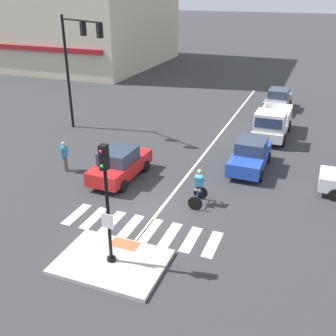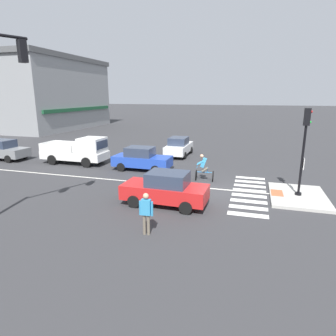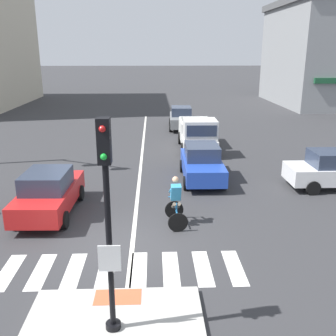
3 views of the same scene
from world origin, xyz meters
TOP-DOWN VIEW (x-y plane):
  - ground_plane at (0.00, 0.00)m, footprint 300.00×300.00m
  - traffic_island at (0.00, -3.91)m, footprint 3.85×2.77m
  - tactile_pad_front at (0.00, -2.87)m, footprint 1.10×0.60m
  - signal_pole at (0.00, -3.91)m, footprint 0.44×0.38m
  - crosswalk_stripe_a at (-3.07, -1.46)m, footprint 0.44×1.80m
  - crosswalk_stripe_b at (-2.19, -1.46)m, footprint 0.44×1.80m
  - crosswalk_stripe_c at (-1.32, -1.46)m, footprint 0.44×1.80m
  - crosswalk_stripe_d at (-0.44, -1.46)m, footprint 0.44×1.80m
  - crosswalk_stripe_e at (0.44, -1.46)m, footprint 0.44×1.80m
  - crosswalk_stripe_f at (1.32, -1.46)m, footprint 0.44×1.80m
  - crosswalk_stripe_g at (2.19, -1.46)m, footprint 0.44×1.80m
  - crosswalk_stripe_h at (3.07, -1.46)m, footprint 0.44×1.80m
  - lane_centre_line at (0.20, 10.00)m, footprint 0.14×28.00m
  - building_corner_left at (24.27, 31.95)m, footprint 19.73×15.17m
  - car_grey_eastbound_distant at (3.01, 18.24)m, footprint 1.96×4.16m
  - car_red_westbound_near at (-2.92, 2.43)m, footprint 1.94×4.15m
  - car_white_cross_right at (8.66, 4.74)m, footprint 4.10×1.85m
  - car_blue_eastbound_mid at (3.07, 6.03)m, footprint 1.88×4.12m
  - pickup_truck_white_eastbound_far at (3.48, 11.30)m, footprint 2.10×5.12m
  - cyclist at (1.61, 1.35)m, footprint 0.73×1.13m
  - pedestrian_at_curb_left at (-6.10, 2.22)m, footprint 0.24×0.55m

SIDE VIEW (x-z plane):
  - ground_plane at x=0.00m, z-range 0.00..0.00m
  - crosswalk_stripe_a at x=-3.07m, z-range 0.00..0.01m
  - crosswalk_stripe_b at x=-2.19m, z-range 0.00..0.01m
  - crosswalk_stripe_c at x=-1.32m, z-range 0.00..0.01m
  - crosswalk_stripe_d at x=-0.44m, z-range 0.00..0.01m
  - crosswalk_stripe_e at x=0.44m, z-range 0.00..0.01m
  - crosswalk_stripe_f at x=1.32m, z-range 0.00..0.01m
  - crosswalk_stripe_g at x=2.19m, z-range 0.00..0.01m
  - crosswalk_stripe_h at x=3.07m, z-range 0.00..0.01m
  - lane_centre_line at x=0.20m, z-range 0.00..0.01m
  - traffic_island at x=0.00m, z-range 0.00..0.15m
  - tactile_pad_front at x=0.00m, z-range 0.15..0.16m
  - car_grey_eastbound_distant at x=3.01m, z-range -0.01..1.63m
  - car_red_westbound_near at x=-2.92m, z-range -0.01..1.63m
  - car_white_cross_right at x=8.66m, z-range -0.01..1.63m
  - car_blue_eastbound_mid at x=3.07m, z-range -0.01..1.63m
  - cyclist at x=1.61m, z-range 0.03..1.71m
  - pickup_truck_white_eastbound_far at x=3.48m, z-range -0.06..2.02m
  - pedestrian_at_curb_left at x=-6.10m, z-range 0.15..1.82m
  - signal_pole at x=0.00m, z-range 0.61..5.03m
  - building_corner_left at x=24.27m, z-range 0.02..10.94m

